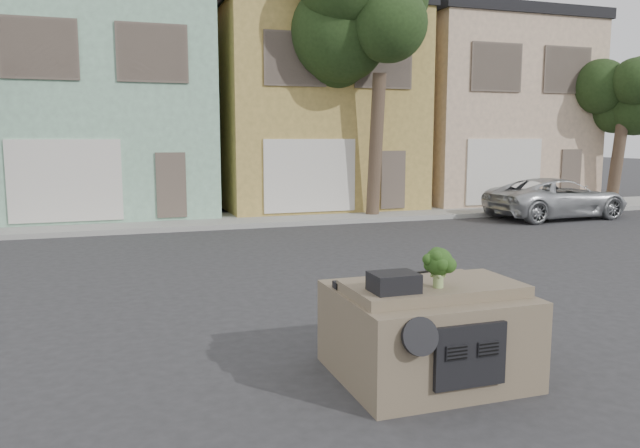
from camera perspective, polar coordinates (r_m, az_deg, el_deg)
ground_plane at (r=10.08m, az=1.39°, el=-7.69°), size 120.00×120.00×0.00m
sidewalk at (r=20.07m, az=-8.96°, el=0.30°), size 40.00×3.00×0.15m
townhouse_mint at (r=23.64m, az=-19.39°, el=10.09°), size 7.20×8.20×7.55m
townhouse_tan at (r=24.75m, az=-1.47°, el=10.42°), size 7.20×8.20×7.55m
townhouse_beige at (r=27.91m, az=13.63°, el=9.92°), size 7.20×8.20×7.55m
silver_pickup at (r=22.46m, az=20.75°, el=0.50°), size 4.98×2.51×1.35m
tree_near at (r=20.73m, az=5.19°, el=12.18°), size 4.40×4.00×8.50m
tree_far at (r=26.35m, az=25.65°, el=7.81°), size 3.20×3.00×6.00m
car_dashboard at (r=7.30m, az=9.64°, el=-9.38°), size 2.00×1.80×1.12m
instrument_hump at (r=6.57m, az=6.76°, el=-5.31°), size 0.48×0.38×0.20m
wiper_arm at (r=7.61m, az=10.25°, el=-4.23°), size 0.69×0.15×0.02m
broccoli at (r=6.79m, az=10.79°, el=-3.91°), size 0.49×0.49×0.44m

